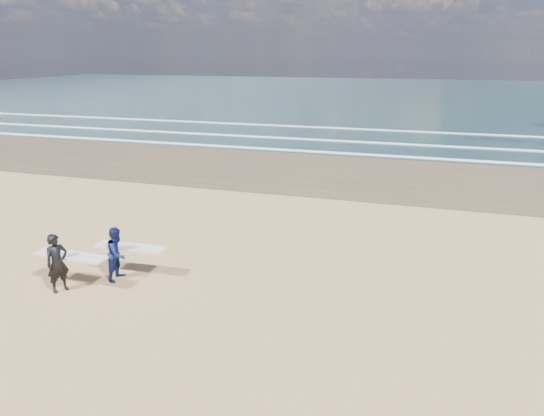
% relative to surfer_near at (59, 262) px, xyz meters
% --- Properties ---
extents(ocean, '(220.00, 100.00, 0.02)m').
position_rel_surfer_near_xyz_m(ocean, '(20.57, 71.21, -0.88)').
color(ocean, '#173033').
rests_on(ocean, ground).
extents(surfer_near, '(2.21, 1.02, 1.73)m').
position_rel_surfer_near_xyz_m(surfer_near, '(0.00, 0.00, 0.00)').
color(surfer_near, black).
rests_on(surfer_near, ground).
extents(surfer_far, '(2.22, 1.07, 1.65)m').
position_rel_surfer_near_xyz_m(surfer_far, '(1.17, 1.17, -0.05)').
color(surfer_far, '#0C1544').
rests_on(surfer_far, ground).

